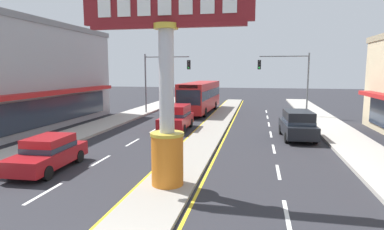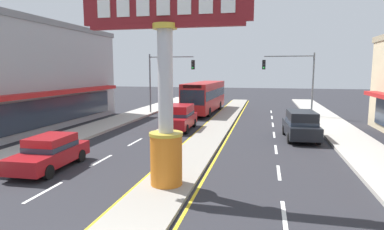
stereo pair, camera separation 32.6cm
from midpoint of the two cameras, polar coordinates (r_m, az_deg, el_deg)
median_strip at (r=24.06m, az=4.19°, el=-2.87°), size 2.13×52.00×0.14m
sidewalk_left at (r=25.23m, az=-17.53°, el=-2.67°), size 2.94×60.00×0.18m
sidewalk_right at (r=22.55m, az=27.03°, el=-4.40°), size 2.94×60.00×0.18m
lane_markings at (r=22.76m, az=3.68°, el=-3.65°), size 8.87×52.00×0.01m
district_sign at (r=12.21m, az=-3.93°, el=4.39°), size 6.39×1.30×7.43m
storefront_left at (r=29.53m, az=-28.30°, el=6.17°), size 8.85×18.80×8.29m
traffic_light_left_side at (r=33.42m, az=-4.31°, el=7.34°), size 4.86×0.46×6.20m
traffic_light_right_side at (r=32.86m, az=17.80°, el=6.98°), size 4.86×0.46×6.20m
bus_near_right_lane at (r=35.07m, az=2.54°, el=3.49°), size 2.82×11.26×3.26m
suv_far_right_lane at (r=22.56m, az=19.02°, el=-1.65°), size 2.16×4.70×1.90m
sedan_near_left_lane at (r=16.43m, az=-23.21°, el=-6.00°), size 1.97×4.37×1.53m
suv_far_left_oncoming at (r=24.87m, az=-1.83°, el=-0.36°), size 2.03×4.63×1.90m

